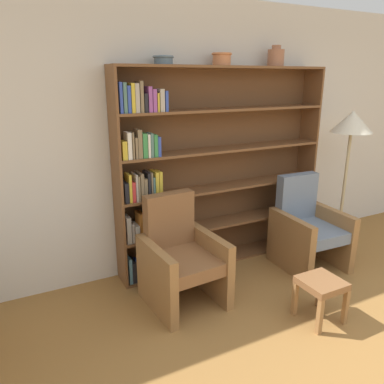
# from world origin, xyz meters

# --- Properties ---
(wall_back) EXTENTS (12.00, 0.06, 2.75)m
(wall_back) POSITION_xyz_m (0.00, 2.52, 1.38)
(wall_back) COLOR silver
(wall_back) RESTS_ON ground
(bookshelf) EXTENTS (2.36, 0.30, 2.10)m
(bookshelf) POSITION_xyz_m (-0.38, 2.35, 1.04)
(bookshelf) COLOR brown
(bookshelf) RESTS_ON ground
(bowl_brass) EXTENTS (0.19, 0.19, 0.08)m
(bowl_brass) POSITION_xyz_m (-0.82, 2.33, 2.15)
(bowl_brass) COLOR slate
(bowl_brass) RESTS_ON bookshelf
(bowl_olive) EXTENTS (0.20, 0.20, 0.12)m
(bowl_olive) POSITION_xyz_m (-0.20, 2.33, 2.17)
(bowl_olive) COLOR #C67547
(bowl_olive) RESTS_ON bookshelf
(vase_tall) EXTENTS (0.17, 0.17, 0.21)m
(vase_tall) POSITION_xyz_m (0.46, 2.33, 2.19)
(vase_tall) COLOR #A36647
(vase_tall) RESTS_ON bookshelf
(armchair_leather) EXTENTS (0.68, 0.72, 0.98)m
(armchair_leather) POSITION_xyz_m (-0.91, 1.80, 0.41)
(armchair_leather) COLOR olive
(armchair_leather) RESTS_ON ground
(armchair_cushioned) EXTENTS (0.67, 0.71, 0.98)m
(armchair_cushioned) POSITION_xyz_m (0.62, 1.80, 0.41)
(armchair_cushioned) COLOR olive
(armchair_cushioned) RESTS_ON ground
(floor_lamp) EXTENTS (0.46, 0.46, 1.64)m
(floor_lamp) POSITION_xyz_m (1.30, 1.96, 1.44)
(floor_lamp) COLOR tan
(floor_lamp) RESTS_ON ground
(footstool) EXTENTS (0.33, 0.33, 0.38)m
(footstool) POSITION_xyz_m (0.00, 0.98, 0.30)
(footstool) COLOR olive
(footstool) RESTS_ON ground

